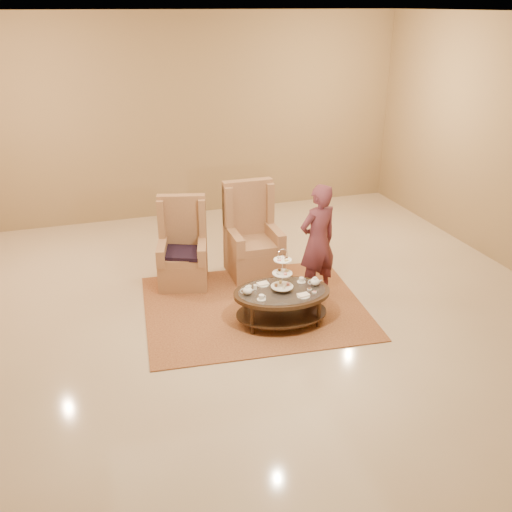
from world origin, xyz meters
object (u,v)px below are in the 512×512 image
object	(u,v)px
tea_table	(282,296)
person	(318,242)
armchair_left	(183,255)
armchair_right	(252,243)

from	to	relation	value
tea_table	person	world-z (taller)	person
armchair_left	armchair_right	world-z (taller)	armchair_right
armchair_right	person	distance (m)	1.17
tea_table	armchair_right	size ratio (longest dim) A/B	0.95
tea_table	armchair_left	distance (m)	1.74
armchair_right	tea_table	bearing A→B (deg)	-93.47
armchair_left	armchair_right	size ratio (longest dim) A/B	0.92
person	tea_table	bearing A→B (deg)	23.85
tea_table	armchair_right	xyz separation A→B (m)	(0.10, 1.50, 0.09)
armchair_left	person	distance (m)	1.88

